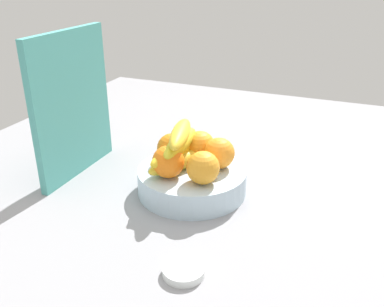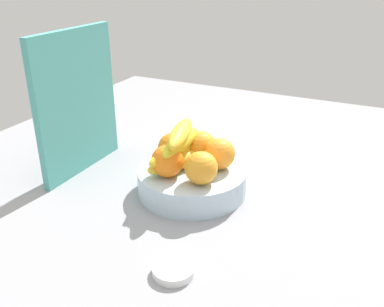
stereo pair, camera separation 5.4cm
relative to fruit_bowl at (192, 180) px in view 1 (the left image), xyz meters
The scene contains 10 objects.
ground_plane 5.99cm from the fruit_bowl, 136.30° to the left, with size 180.00×140.00×3.00cm, color gray.
fruit_bowl is the anchor object (origin of this frame).
orange_front_left 9.21cm from the fruit_bowl, 59.26° to the right, with size 7.31×7.31×7.31cm, color orange.
orange_front_right 8.62cm from the fruit_bowl, ahead, with size 7.31×7.31×7.31cm, color orange.
orange_center 8.93cm from the fruit_bowl, 74.89° to the left, with size 7.31×7.31×7.31cm, color orange.
orange_back_left 9.25cm from the fruit_bowl, 146.81° to the left, with size 7.31×7.31×7.31cm, color orange.
orange_back_right 9.66cm from the fruit_bowl, 137.71° to the right, with size 7.31×7.31×7.31cm, color orange.
banana_bunch 8.88cm from the fruit_bowl, 105.93° to the left, with size 18.45×11.23×10.60cm.
cutting_board 34.81cm from the fruit_bowl, 91.88° to the left, with size 28.00×1.80×36.00cm, color teal.
jar_lid 29.46cm from the fruit_bowl, 160.47° to the right, with size 7.57×7.57×1.50cm, color silver.
Camera 1 is at (-78.89, -36.49, 50.69)cm, focal length 39.64 mm.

